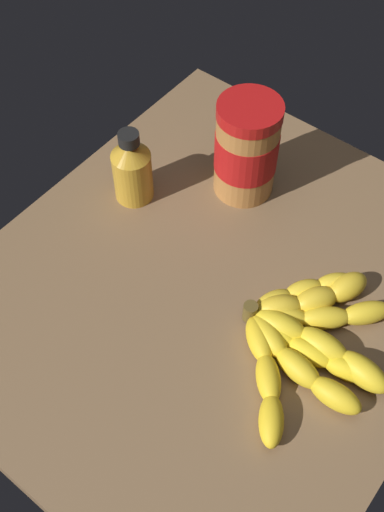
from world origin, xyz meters
TOP-DOWN VIEW (x-y plane):
  - ground_plane at (0.00, 0.00)cm, footprint 73.13×63.71cm
  - banana_bunch at (0.13, -14.75)cm, footprint 29.81×21.28cm
  - peanut_butter_jar at (17.73, 8.03)cm, footprint 9.63×9.63cm
  - honey_bottle at (5.78, 20.55)cm, footprint 6.07×6.07cm

SIDE VIEW (x-z plane):
  - ground_plane at x=0.00cm, z-range -4.97..0.00cm
  - banana_bunch at x=0.13cm, z-range -0.17..3.50cm
  - honey_bottle at x=5.78cm, z-range -0.66..12.23cm
  - peanut_butter_jar at x=17.73cm, z-range -0.05..16.53cm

